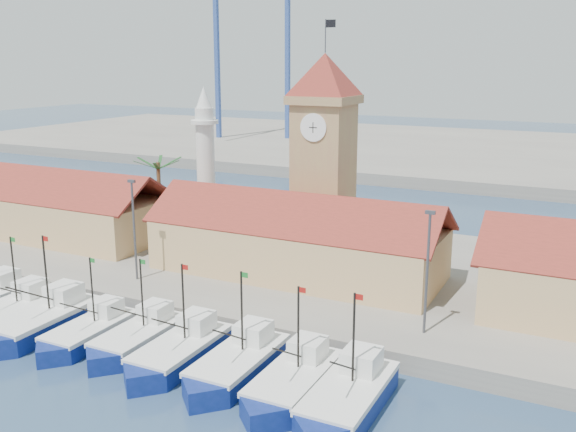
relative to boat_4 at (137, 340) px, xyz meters
The scene contains 19 objects.
ground 5.88m from the boat_4, 33.13° to the right, with size 400.00×400.00×0.00m, color navy.
quay 21.38m from the boat_4, 76.80° to the left, with size 140.00×32.00×1.50m, color gray.
terminal 106.93m from the boat_4, 87.38° to the left, with size 240.00×80.00×2.00m, color gray.
boat_1 12.25m from the boat_4, behind, with size 3.56×9.76×7.39m.
boat_2 8.48m from the boat_4, behind, with size 3.88×10.64×8.05m.
boat_3 4.04m from the boat_4, 167.94° to the right, with size 3.29×9.01×6.81m.
boat_4 is the anchor object (origin of this frame).
boat_5 4.17m from the boat_4, ahead, with size 3.59×9.85×7.45m.
boat_6 8.70m from the boat_4, ahead, with size 3.64×9.97×7.55m.
boat_7 13.14m from the boat_4, ahead, with size 3.57×9.78×7.40m.
boat_8 16.96m from the boat_4, ahead, with size 3.73×10.21×7.72m.
hall_left 32.07m from the boat_4, 148.20° to the left, with size 31.20×10.13×7.61m.
hall_center 17.81m from the boat_4, 73.81° to the left, with size 27.04×10.13×7.61m.
clock_tower 25.89m from the boat_4, 77.92° to the left, with size 5.80×5.80×22.70m.
minaret 28.27m from the boat_4, 112.18° to the left, with size 3.00×3.00×16.30m.
palm_tree 27.92m from the boat_4, 123.53° to the left, with size 5.60×5.03×8.39m.
lamp_posts 11.82m from the boat_4, 58.59° to the left, with size 80.70×0.25×9.03m.
crane_blue_far 115.05m from the boat_4, 119.77° to the left, with size 1.00×35.63×45.89m.
crane_blue_near 113.94m from the boat_4, 111.03° to the left, with size 1.00×32.35×44.78m.
Camera 1 is at (24.26, -30.66, 20.66)m, focal length 40.00 mm.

